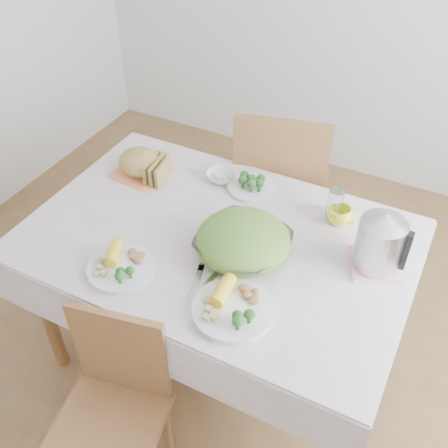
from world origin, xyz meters
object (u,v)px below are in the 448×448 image
at_px(electric_kettle, 380,242).
at_px(dining_table, 218,301).
at_px(chair_near, 106,416).
at_px(dinner_plate_left, 121,268).
at_px(dinner_plate_right, 233,310).
at_px(yellow_mug, 339,215).
at_px(chair_far, 282,193).
at_px(salad_bowl, 243,245).

bearing_deg(electric_kettle, dining_table, 177.78).
xyz_separation_m(chair_near, dinner_plate_left, (-0.16, 0.38, 0.31)).
bearing_deg(chair_near, electric_kettle, 40.48).
xyz_separation_m(chair_near, dinner_plate_right, (0.29, 0.39, 0.31)).
bearing_deg(yellow_mug, dinner_plate_left, -134.93).
bearing_deg(chair_near, chair_far, 76.69).
bearing_deg(chair_far, dining_table, 77.30).
distance_m(dining_table, electric_kettle, 0.79).
height_order(salad_bowl, dinner_plate_left, salad_bowl).
relative_size(dining_table, salad_bowl, 4.18).
bearing_deg(electric_kettle, chair_near, -142.47).
distance_m(chair_near, dinner_plate_left, 0.52).
xyz_separation_m(dining_table, yellow_mug, (0.40, 0.30, 0.42)).
height_order(yellow_mug, electric_kettle, electric_kettle).
bearing_deg(dining_table, dinner_plate_right, -54.10).
xyz_separation_m(chair_near, electric_kettle, (0.66, 0.83, 0.42)).
relative_size(dining_table, electric_kettle, 5.91).
bearing_deg(dinner_plate_left, dinner_plate_right, 1.66).
relative_size(yellow_mug, electric_kettle, 0.40).
distance_m(chair_near, salad_bowl, 0.77).
relative_size(chair_near, dinner_plate_left, 3.28).
distance_m(chair_far, salad_bowl, 0.86).
bearing_deg(electric_kettle, salad_bowl, -174.74).
height_order(dining_table, dinner_plate_right, dinner_plate_right).
relative_size(chair_near, electric_kettle, 3.45).
xyz_separation_m(chair_near, yellow_mug, (0.46, 1.01, 0.33)).
height_order(dining_table, electric_kettle, electric_kettle).
distance_m(dinner_plate_right, electric_kettle, 0.58).
relative_size(chair_far, dinner_plate_left, 4.06).
bearing_deg(dinner_plate_right, electric_kettle, 50.02).
xyz_separation_m(chair_far, dinner_plate_left, (-0.21, -1.07, 0.31)).
height_order(chair_near, yellow_mug, chair_near).
distance_m(salad_bowl, yellow_mug, 0.43).
height_order(dining_table, salad_bowl, salad_bowl).
xyz_separation_m(dining_table, dinner_plate_left, (-0.23, -0.32, 0.40)).
bearing_deg(dinner_plate_left, salad_bowl, 38.76).
bearing_deg(salad_bowl, yellow_mug, 51.77).
height_order(dinner_plate_left, electric_kettle, electric_kettle).
height_order(chair_near, chair_far, chair_far).
distance_m(chair_far, dinner_plate_left, 1.13).
xyz_separation_m(dinner_plate_right, electric_kettle, (0.37, 0.44, 0.11)).
bearing_deg(dinner_plate_left, dining_table, 55.00).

